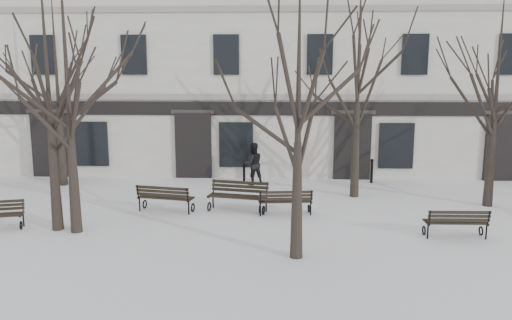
# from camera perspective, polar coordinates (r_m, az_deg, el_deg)

# --- Properties ---
(ground) EXTENTS (100.00, 100.00, 0.00)m
(ground) POSITION_cam_1_polar(r_m,az_deg,el_deg) (14.56, 1.45, -8.64)
(ground) COLOR white
(ground) RESTS_ON ground
(building) EXTENTS (40.40, 10.20, 11.40)m
(building) POSITION_cam_1_polar(r_m,az_deg,el_deg) (26.78, 2.06, 11.82)
(building) COLOR silver
(building) RESTS_ON ground
(tree_0) EXTENTS (5.43, 5.43, 7.76)m
(tree_0) POSITION_cam_1_polar(r_m,az_deg,el_deg) (15.56, -22.82, 9.96)
(tree_0) COLOR black
(tree_0) RESTS_ON ground
(tree_1) EXTENTS (5.75, 5.75, 8.22)m
(tree_1) POSITION_cam_1_polar(r_m,az_deg,el_deg) (15.12, -20.95, 11.19)
(tree_1) COLOR black
(tree_1) RESTS_ON ground
(tree_2) EXTENTS (4.92, 4.92, 7.03)m
(tree_2) POSITION_cam_1_polar(r_m,az_deg,el_deg) (12.15, 4.89, 8.74)
(tree_2) COLOR black
(tree_2) RESTS_ON ground
(tree_4) EXTENTS (5.53, 5.53, 7.89)m
(tree_4) POSITION_cam_1_polar(r_m,az_deg,el_deg) (21.93, -21.90, 10.02)
(tree_4) COLOR black
(tree_4) RESTS_ON ground
(tree_5) EXTENTS (5.75, 5.75, 8.21)m
(tree_5) POSITION_cam_1_polar(r_m,az_deg,el_deg) (18.80, 11.66, 11.25)
(tree_5) COLOR black
(tree_5) RESTS_ON ground
(tree_6) EXTENTS (5.18, 5.18, 7.40)m
(tree_6) POSITION_cam_1_polar(r_m,az_deg,el_deg) (18.94, 25.93, 8.92)
(tree_6) COLOR black
(tree_6) RESTS_ON ground
(bench_1) EXTENTS (1.96, 1.04, 0.95)m
(bench_1) POSITION_cam_1_polar(r_m,az_deg,el_deg) (17.08, -10.35, -4.20)
(bench_1) COLOR black
(bench_1) RESTS_ON ground
(bench_2) EXTENTS (1.74, 0.66, 0.87)m
(bench_2) POSITION_cam_1_polar(r_m,az_deg,el_deg) (15.33, 21.91, -6.57)
(bench_2) COLOR black
(bench_2) RESTS_ON ground
(bench_3) EXTENTS (2.09, 1.11, 1.01)m
(bench_3) POSITION_cam_1_polar(r_m,az_deg,el_deg) (16.94, -2.05, -4.04)
(bench_3) COLOR black
(bench_3) RESTS_ON ground
(bench_4) EXTENTS (1.81, 0.82, 0.88)m
(bench_4) POSITION_cam_1_polar(r_m,az_deg,el_deg) (16.50, 3.36, -4.68)
(bench_4) COLOR black
(bench_4) RESTS_ON ground
(bollard_a) EXTENTS (0.13, 0.13, 1.00)m
(bollard_a) POSITION_cam_1_polar(r_m,az_deg,el_deg) (21.14, -1.37, -1.25)
(bollard_a) COLOR black
(bollard_a) RESTS_ON ground
(bollard_b) EXTENTS (0.13, 0.13, 1.05)m
(bollard_b) POSITION_cam_1_polar(r_m,az_deg,el_deg) (21.74, 13.09, -1.13)
(bollard_b) COLOR black
(bollard_b) RESTS_ON ground
(pedestrian_b) EXTENTS (1.04, 0.93, 1.77)m
(pedestrian_b) POSITION_cam_1_polar(r_m,az_deg,el_deg) (21.02, -0.33, -2.80)
(pedestrian_b) COLOR black
(pedestrian_b) RESTS_ON ground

